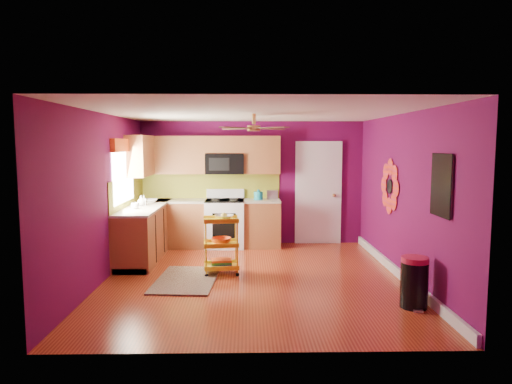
{
  "coord_description": "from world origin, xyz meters",
  "views": [
    {
      "loc": [
        -0.1,
        -6.79,
        2.04
      ],
      "look_at": [
        0.04,
        0.4,
        1.28
      ],
      "focal_mm": 32.0,
      "sensor_mm": 36.0,
      "label": 1
    }
  ],
  "objects": [
    {
      "name": "soap_bottle_a",
      "position": [
        -1.97,
        1.39,
        1.03
      ],
      "size": [
        0.08,
        0.09,
        0.19
      ],
      "primitive_type": "imported",
      "color": "#EA3F72",
      "rests_on": "lower_cabinets"
    },
    {
      "name": "soap_bottle_b",
      "position": [
        -2.01,
        1.36,
        1.03
      ],
      "size": [
        0.14,
        0.14,
        0.18
      ],
      "primitive_type": "imported",
      "color": "white",
      "rests_on": "lower_cabinets"
    },
    {
      "name": "ceiling_fan",
      "position": [
        0.0,
        0.2,
        2.29
      ],
      "size": [
        1.01,
        1.01,
        0.26
      ],
      "color": "#BF8C3F",
      "rests_on": "ground"
    },
    {
      "name": "counter_dish",
      "position": [
        -1.93,
        1.86,
        0.97
      ],
      "size": [
        0.24,
        0.24,
        0.06
      ],
      "primitive_type": "imported",
      "color": "white",
      "rests_on": "lower_cabinets"
    },
    {
      "name": "left_window",
      "position": [
        -2.22,
        1.05,
        1.74
      ],
      "size": [
        0.08,
        1.35,
        1.08
      ],
      "color": "white",
      "rests_on": "ground"
    },
    {
      "name": "lower_cabinets",
      "position": [
        -1.35,
        1.82,
        0.43
      ],
      "size": [
        2.81,
        2.31,
        0.94
      ],
      "color": "brown",
      "rests_on": "ground"
    },
    {
      "name": "shag_rug",
      "position": [
        -1.02,
        -0.1,
        0.01
      ],
      "size": [
        0.97,
        1.48,
        0.02
      ],
      "primitive_type": "cube",
      "rotation": [
        0.0,
        0.0,
        -0.07
      ],
      "color": "black",
      "rests_on": "ground"
    },
    {
      "name": "teal_kettle",
      "position": [
        0.12,
        2.2,
        1.02
      ],
      "size": [
        0.18,
        0.18,
        0.21
      ],
      "color": "teal",
      "rests_on": "lower_cabinets"
    },
    {
      "name": "room_envelope",
      "position": [
        0.03,
        0.0,
        1.63
      ],
      "size": [
        4.54,
        5.04,
        2.52
      ],
      "color": "#5F0A44",
      "rests_on": "ground"
    },
    {
      "name": "panel_door",
      "position": [
        1.35,
        2.47,
        1.02
      ],
      "size": [
        0.95,
        0.11,
        2.15
      ],
      "color": "white",
      "rests_on": "ground"
    },
    {
      "name": "counter_cup",
      "position": [
        -2.02,
        0.95,
        0.99
      ],
      "size": [
        0.13,
        0.13,
        0.11
      ],
      "primitive_type": "imported",
      "color": "white",
      "rests_on": "lower_cabinets"
    },
    {
      "name": "trash_can",
      "position": [
        1.98,
        -1.28,
        0.32
      ],
      "size": [
        0.37,
        0.39,
        0.64
      ],
      "color": "black",
      "rests_on": "ground"
    },
    {
      "name": "rolling_cart",
      "position": [
        -0.5,
        0.25,
        0.5
      ],
      "size": [
        0.58,
        0.45,
        0.98
      ],
      "color": "yellow",
      "rests_on": "ground"
    },
    {
      "name": "right_wall_art",
      "position": [
        2.23,
        -0.34,
        1.44
      ],
      "size": [
        0.04,
        2.74,
        1.04
      ],
      "color": "black",
      "rests_on": "ground"
    },
    {
      "name": "upper_cabinetry",
      "position": [
        -1.24,
        2.17,
        1.8
      ],
      "size": [
        2.8,
        2.3,
        1.26
      ],
      "color": "brown",
      "rests_on": "ground"
    },
    {
      "name": "ground",
      "position": [
        0.0,
        0.0,
        0.0
      ],
      "size": [
        5.0,
        5.0,
        0.0
      ],
      "primitive_type": "plane",
      "color": "maroon",
      "rests_on": "ground"
    },
    {
      "name": "electric_range",
      "position": [
        -0.55,
        2.17,
        0.48
      ],
      "size": [
        0.76,
        0.66,
        1.13
      ],
      "color": "white",
      "rests_on": "ground"
    },
    {
      "name": "toaster",
      "position": [
        0.4,
        2.32,
        1.03
      ],
      "size": [
        0.22,
        0.15,
        0.18
      ],
      "primitive_type": "cube",
      "color": "beige",
      "rests_on": "lower_cabinets"
    }
  ]
}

